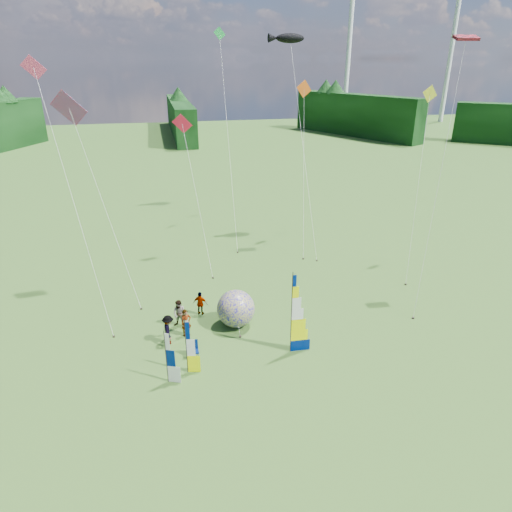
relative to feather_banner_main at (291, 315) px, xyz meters
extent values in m
plane|color=#51722B|center=(-0.66, -2.26, -2.47)|extent=(220.00, 220.00, 0.00)
sphere|color=#0A00A2|center=(-2.57, 3.52, -1.27)|extent=(3.04, 3.04, 2.40)
imported|color=#66594C|center=(-5.75, 3.03, -1.59)|extent=(0.75, 0.61, 1.77)
imported|color=#66594C|center=(-6.08, 4.11, -1.55)|extent=(1.00, 0.80, 1.85)
imported|color=#66594C|center=(-6.84, 2.41, -1.55)|extent=(0.50, 1.22, 1.85)
imported|color=#66594C|center=(-4.64, 5.32, -1.64)|extent=(1.05, 0.78, 1.66)
camera|label=1|loc=(-6.70, -21.25, 13.24)|focal=32.00mm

